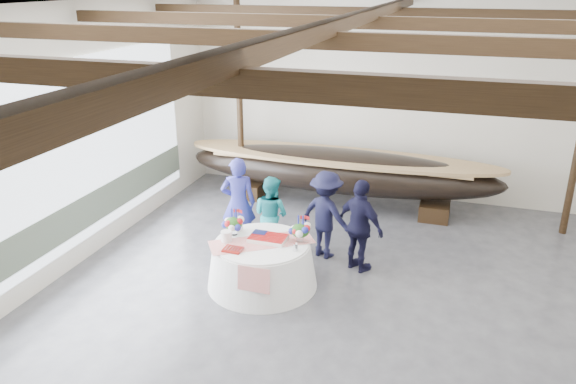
% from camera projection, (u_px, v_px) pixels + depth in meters
% --- Properties ---
extents(floor, '(10.00, 12.00, 0.01)m').
position_uv_depth(floor, '(339.00, 338.00, 8.05)').
color(floor, '#3D3D42').
rests_on(floor, ground).
extents(wall_back, '(10.00, 0.02, 4.50)m').
position_uv_depth(wall_back, '(403.00, 101.00, 12.58)').
color(wall_back, silver).
rests_on(wall_back, ground).
extents(wall_left, '(0.02, 12.00, 4.50)m').
position_uv_depth(wall_left, '(29.00, 156.00, 8.69)').
color(wall_left, silver).
rests_on(wall_left, ground).
extents(ceiling, '(10.00, 12.00, 0.01)m').
position_uv_depth(ceiling, '(352.00, 9.00, 6.44)').
color(ceiling, white).
rests_on(ceiling, wall_back).
extents(pavilion_structure, '(9.80, 11.76, 4.50)m').
position_uv_depth(pavilion_structure, '(364.00, 46.00, 7.36)').
color(pavilion_structure, black).
rests_on(pavilion_structure, ground).
extents(open_bay, '(0.03, 7.00, 3.20)m').
position_uv_depth(open_bay, '(77.00, 164.00, 9.71)').
color(open_bay, silver).
rests_on(open_bay, ground).
extents(longboat_display, '(7.06, 1.41, 1.32)m').
position_uv_depth(longboat_display, '(339.00, 170.00, 12.42)').
color(longboat_display, black).
rests_on(longboat_display, ground).
extents(banquet_table, '(1.84, 1.84, 0.79)m').
position_uv_depth(banquet_table, '(262.00, 264.00, 9.32)').
color(banquet_table, white).
rests_on(banquet_table, ground).
extents(tabletop_items, '(1.72, 1.40, 0.40)m').
position_uv_depth(tabletop_items, '(262.00, 231.00, 9.25)').
color(tabletop_items, red).
rests_on(tabletop_items, banquet_table).
extents(guest_woman_blue, '(0.76, 0.63, 1.78)m').
position_uv_depth(guest_woman_blue, '(238.00, 203.00, 10.51)').
color(guest_woman_blue, navy).
rests_on(guest_woman_blue, ground).
extents(guest_woman_teal, '(0.87, 0.78, 1.48)m').
position_uv_depth(guest_woman_teal, '(271.00, 214.00, 10.38)').
color(guest_woman_teal, teal).
rests_on(guest_woman_teal, ground).
extents(guest_man_left, '(1.21, 0.95, 1.64)m').
position_uv_depth(guest_man_left, '(326.00, 215.00, 10.17)').
color(guest_man_left, black).
rests_on(guest_man_left, ground).
extents(guest_man_right, '(1.05, 0.86, 1.68)m').
position_uv_depth(guest_man_right, '(360.00, 226.00, 9.66)').
color(guest_man_right, black).
rests_on(guest_man_right, ground).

